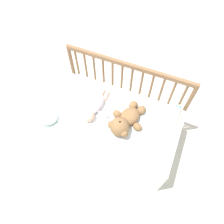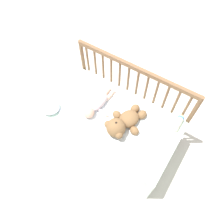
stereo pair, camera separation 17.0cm
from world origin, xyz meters
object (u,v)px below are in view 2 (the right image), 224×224
Objects in this scene: baby at (97,104)px; baby_bottle at (178,122)px; teddy_bear at (123,123)px; small_pillow at (49,107)px.

baby_bottle is (0.68, 0.24, -0.01)m from baby.
teddy_bear is at bearing -142.70° from baby_bottle.
small_pillow is (-1.01, -0.50, 0.00)m from baby_bottle.
small_pillow is (-0.34, -0.26, -0.01)m from baby.
baby is at bearing 37.12° from small_pillow.
baby is 0.42m from small_pillow.
baby is 2.40× the size of baby_bottle.
small_pillow is at bearing -153.75° from baby_bottle.
baby_bottle is at bearing 26.25° from small_pillow.
teddy_bear is 2.40× the size of baby_bottle.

